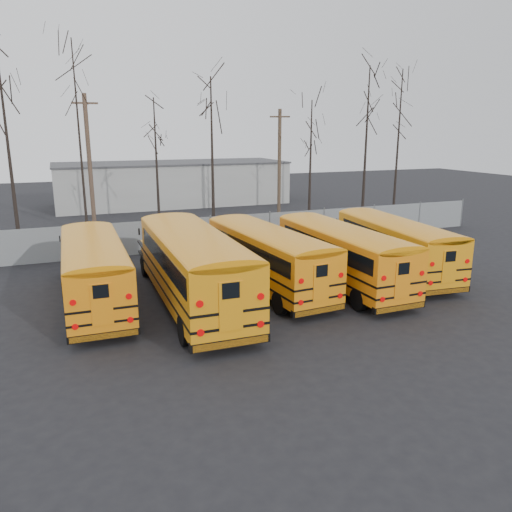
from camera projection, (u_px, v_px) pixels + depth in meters
name	position (u px, v px, depth m)	size (l,w,h in m)	color
ground	(295.00, 311.00, 20.46)	(120.00, 120.00, 0.00)	black
fence	(211.00, 233.00, 31.03)	(40.00, 0.04, 2.00)	gray
distant_building	(172.00, 184.00, 49.52)	(22.00, 8.00, 4.00)	#A9AAA5
bus_a	(93.00, 266.00, 20.78)	(2.56, 10.47, 2.92)	black
bus_b	(192.00, 261.00, 20.58)	(2.90, 11.88, 3.31)	black
bus_c	(266.00, 253.00, 23.00)	(3.21, 10.60, 2.92)	black
bus_d	(339.00, 250.00, 23.43)	(2.52, 10.52, 2.93)	black
bus_e	(393.00, 241.00, 25.52)	(3.30, 10.38, 2.86)	black
utility_pole_left	(90.00, 164.00, 34.10)	(1.70, 0.30, 9.57)	brown
utility_pole_right	(279.00, 165.00, 39.20)	(1.49, 0.69, 8.76)	#4D3C2B
tree_2	(9.00, 152.00, 27.63)	(0.26, 0.26, 12.07)	black
tree_3	(81.00, 150.00, 28.81)	(0.26, 0.26, 12.13)	black
tree_4	(157.00, 169.00, 33.47)	(0.26, 0.26, 9.26)	black
tree_5	(212.00, 161.00, 32.52)	(0.26, 0.26, 10.47)	black
tree_6	(310.00, 165.00, 37.52)	(0.26, 0.26, 9.32)	black
tree_7	(366.00, 146.00, 39.07)	(0.26, 0.26, 11.92)	black
tree_8	(398.00, 147.00, 39.88)	(0.26, 0.26, 11.78)	black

